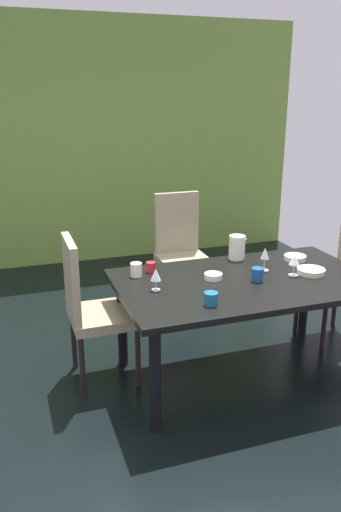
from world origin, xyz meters
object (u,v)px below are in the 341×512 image
object	(u,v)px
dining_table	(245,290)
serving_bowl_rear	(295,258)
wine_glass_near_window	(294,261)
pitcher_center	(237,247)
chair_head_far	(181,247)
cup_front	(151,267)
cup_north	(136,270)
serving_bowl_left	(213,276)
cup_west	(257,274)
wine_glass_east	(156,275)
serving_bowl_right	(311,271)
wine_glass_near_shelf	(265,254)
chair_left_far	(90,304)
cup_south	(211,299)

from	to	relation	value
dining_table	serving_bowl_rear	world-z (taller)	serving_bowl_rear
wine_glass_near_window	pitcher_center	distance (m)	0.50
chair_head_far	cup_front	distance (m)	1.10
serving_bowl_rear	cup_north	xyz separation A→B (m)	(-1.22, 0.05, 0.03)
serving_bowl_left	cup_west	xyz separation A→B (m)	(0.27, -0.12, 0.02)
serving_bowl_left	cup_north	distance (m)	0.53
wine_glass_east	serving_bowl_right	bearing A→B (deg)	-2.92
wine_glass_east	serving_bowl_left	xyz separation A→B (m)	(0.43, 0.07, -0.08)
wine_glass_near_shelf	cup_north	xyz separation A→B (m)	(-0.89, 0.18, -0.07)
cup_west	dining_table	bearing A→B (deg)	144.32
chair_left_far	pitcher_center	bearing A→B (deg)	97.07
chair_head_far	cup_north	world-z (taller)	chair_head_far
chair_left_far	cup_west	world-z (taller)	chair_left_far
wine_glass_east	pitcher_center	distance (m)	0.87
serving_bowl_right	cup_south	xyz separation A→B (m)	(-0.87, -0.27, 0.02)
wine_glass_near_shelf	cup_north	world-z (taller)	wine_glass_near_shelf
wine_glass_east	wine_glass_near_window	xyz separation A→B (m)	(0.98, -0.05, 0.01)
wine_glass_near_window	serving_bowl_right	xyz separation A→B (m)	(0.13, -0.01, -0.09)
serving_bowl_rear	cup_front	distance (m)	1.11
wine_glass_near_shelf	serving_bowl_right	world-z (taller)	wine_glass_near_shelf
chair_head_far	serving_bowl_rear	size ratio (longest dim) A/B	6.44
cup_front	dining_table	bearing A→B (deg)	-31.83
chair_head_far	cup_west	distance (m)	1.34
serving_bowl_rear	serving_bowl_left	size ratio (longest dim) A/B	1.34
chair_head_far	serving_bowl_left	xyz separation A→B (m)	(-0.20, -1.20, 0.16)
wine_glass_east	cup_south	world-z (taller)	wine_glass_east
wine_glass_near_window	chair_left_far	bearing A→B (deg)	167.04
serving_bowl_right	cup_west	distance (m)	0.42
dining_table	chair_left_far	bearing A→B (deg)	164.89
wine_glass_near_shelf	serving_bowl_left	xyz separation A→B (m)	(-0.41, -0.04, -0.10)
serving_bowl_rear	cup_front	size ratio (longest dim) A/B	2.32
wine_glass_east	wine_glass_near_window	bearing A→B (deg)	-2.92
pitcher_center	cup_north	bearing A→B (deg)	-171.66
serving_bowl_left	cup_south	distance (m)	0.43
serving_bowl_right	serving_bowl_rear	xyz separation A→B (m)	(0.06, 0.29, -0.00)
chair_left_far	serving_bowl_rear	distance (m)	1.56
chair_left_far	wine_glass_east	bearing A→B (deg)	55.50
wine_glass_near_shelf	cup_west	size ratio (longest dim) A/B	1.90
cup_north	cup_south	xyz separation A→B (m)	(0.30, -0.61, -0.01)
dining_table	serving_bowl_left	bearing A→B (deg)	159.42
serving_bowl_right	pitcher_center	xyz separation A→B (m)	(-0.34, 0.46, 0.07)
wine_glass_east	pitcher_center	xyz separation A→B (m)	(0.77, 0.41, -0.01)
serving_bowl_right	cup_north	world-z (taller)	cup_north
wine_glass_near_shelf	dining_table	bearing A→B (deg)	-150.22
wine_glass_east	cup_south	distance (m)	0.41
dining_table	wine_glass_near_shelf	bearing A→B (deg)	29.78
cup_west	serving_bowl_left	bearing A→B (deg)	155.54
chair_left_far	cup_south	xyz separation A→B (m)	(0.63, -0.59, 0.19)
chair_left_far	pitcher_center	size ratio (longest dim) A/B	5.59
chair_left_far	cup_north	size ratio (longest dim) A/B	10.83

